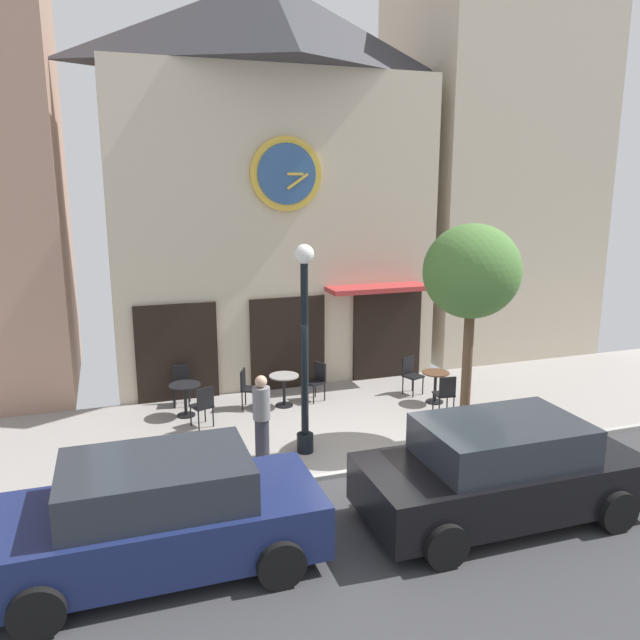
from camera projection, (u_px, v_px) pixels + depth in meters
name	position (u px, v px, depth m)	size (l,w,h in m)	color
ground_plane	(394.00, 483.00, 10.75)	(25.18, 10.91, 0.13)	gray
clock_building	(272.00, 180.00, 15.74)	(8.06, 3.93, 9.81)	beige
neighbor_building_right	(487.00, 164.00, 18.89)	(5.24, 4.81, 11.14)	beige
street_lamp	(305.00, 350.00, 11.49)	(0.36, 0.36, 3.97)	black
street_tree	(472.00, 273.00, 11.91)	(1.92, 1.73, 4.28)	brown
cafe_table_near_curb	(185.00, 394.00, 13.63)	(0.69, 0.69, 0.73)	black
cafe_table_rightmost	(284.00, 385.00, 14.24)	(0.68, 0.68, 0.74)	black
cafe_table_center	(435.00, 382.00, 14.47)	(0.63, 0.63, 0.73)	black
cafe_chair_outer	(247.00, 386.00, 14.11)	(0.53, 0.53, 0.90)	black
cafe_chair_corner	(181.00, 382.00, 14.38)	(0.46, 0.46, 0.90)	black
cafe_chair_near_lamp	(411.00, 372.00, 15.09)	(0.51, 0.51, 0.90)	black
cafe_chair_right_end	(317.00, 378.00, 14.64)	(0.52, 0.52, 0.90)	black
cafe_chair_under_awning	(445.00, 392.00, 13.69)	(0.44, 0.44, 0.90)	black
cafe_chair_facing_wall	(203.00, 404.00, 12.98)	(0.52, 0.52, 0.90)	black
pedestrian_grey	(262.00, 418.00, 11.28)	(0.45, 0.45, 1.67)	#2D2D38
parked_car_navy	(158.00, 516.00, 8.20)	(4.31, 2.05, 1.55)	navy
parked_car_black	(500.00, 471.00, 9.47)	(4.32, 2.06, 1.55)	black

